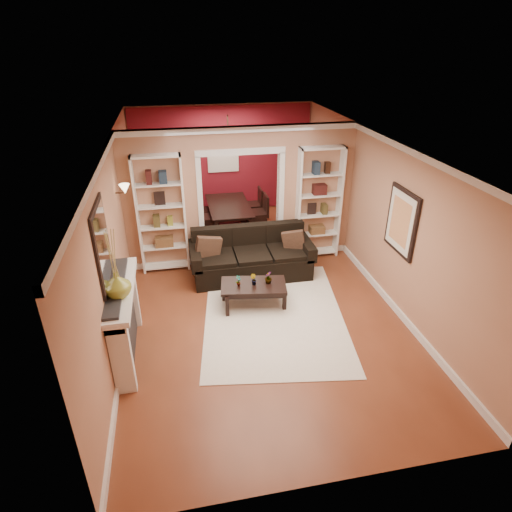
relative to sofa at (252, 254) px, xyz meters
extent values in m
plane|color=brown|center=(-0.07, -0.45, -0.45)|extent=(8.00, 8.00, 0.00)
plane|color=white|center=(-0.07, -0.45, 2.25)|extent=(8.00, 8.00, 0.00)
plane|color=tan|center=(-0.07, 3.55, 0.90)|extent=(8.00, 0.00, 8.00)
plane|color=tan|center=(-0.07, -4.45, 0.90)|extent=(8.00, 0.00, 8.00)
plane|color=tan|center=(-2.32, -0.45, 0.90)|extent=(0.00, 8.00, 8.00)
plane|color=tan|center=(2.18, -0.45, 0.90)|extent=(0.00, 8.00, 8.00)
cube|color=tan|center=(-0.07, 0.75, 0.90)|extent=(4.50, 0.15, 2.70)
cube|color=maroon|center=(-0.07, 3.52, 0.87)|extent=(4.44, 0.04, 2.64)
cube|color=#8CA5CC|center=(-0.07, 3.48, 1.10)|extent=(0.78, 0.03, 0.98)
cube|color=white|center=(0.12, -1.38, -0.45)|extent=(2.71, 3.48, 0.01)
cube|color=black|center=(0.00, 0.00, 0.00)|extent=(2.32, 1.00, 0.91)
cube|color=#523523|center=(-0.82, -0.02, 0.22)|extent=(0.48, 0.22, 0.46)
cube|color=#523523|center=(0.82, -0.02, 0.19)|extent=(0.43, 0.26, 0.41)
cube|color=black|center=(-0.16, -1.04, -0.25)|extent=(1.17, 0.75, 0.42)
imported|color=#336626|center=(-0.42, -1.04, 0.06)|extent=(0.12, 0.13, 0.20)
imported|color=#336626|center=(-0.16, -1.04, 0.06)|extent=(0.13, 0.13, 0.19)
imported|color=#336626|center=(0.10, -1.04, 0.07)|extent=(0.15, 0.15, 0.21)
cube|color=white|center=(-1.62, 0.58, 0.70)|extent=(0.90, 0.30, 2.30)
cube|color=white|center=(1.48, 0.58, 0.70)|extent=(0.90, 0.30, 2.30)
cube|color=white|center=(-2.16, -1.95, 0.13)|extent=(0.32, 1.70, 1.16)
imported|color=olive|center=(-2.16, -2.19, 0.89)|extent=(0.39, 0.39, 0.36)
cube|color=silver|center=(-2.30, -1.95, 1.35)|extent=(0.03, 0.95, 1.10)
cube|color=#FFE0A5|center=(-2.22, 0.10, 1.38)|extent=(0.18, 0.18, 0.22)
cube|color=black|center=(2.14, -1.45, 1.10)|extent=(0.04, 0.85, 1.05)
imported|color=black|center=(-0.08, 2.30, -0.15)|extent=(1.72, 0.96, 0.60)
cube|color=black|center=(-0.63, 2.00, -0.01)|extent=(0.56, 0.56, 0.89)
cube|color=black|center=(0.47, 2.00, 0.01)|extent=(0.60, 0.60, 0.93)
cube|color=black|center=(-0.63, 2.60, -0.06)|extent=(0.44, 0.44, 0.79)
cube|color=black|center=(0.47, 2.60, -0.01)|extent=(0.49, 0.49, 0.88)
cube|color=#372319|center=(-0.07, 2.25, 1.57)|extent=(0.50, 0.50, 0.30)
camera|label=1|loc=(-1.32, -7.12, 3.74)|focal=30.00mm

